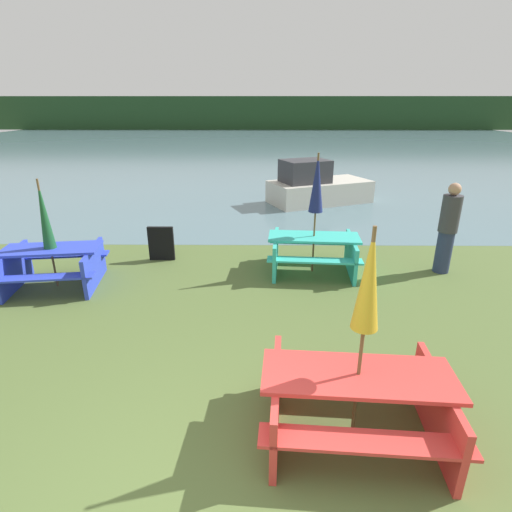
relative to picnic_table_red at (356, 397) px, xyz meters
name	(u,v)px	position (x,y,z in m)	size (l,w,h in m)	color
water	(254,144)	(-1.48, 30.89, -0.46)	(60.00, 50.00, 0.00)	slate
far_treeline	(256,113)	(-1.48, 50.89, 1.54)	(80.00, 1.60, 4.00)	#1E3D1E
picnic_table_red	(356,397)	(0.00, 0.00, 0.00)	(1.98, 1.51, 0.75)	red
picnic_table_blue	(54,263)	(-4.79, 3.55, -0.01)	(1.87, 1.59, 0.76)	blue
picnic_table_teal	(313,250)	(0.10, 4.31, 0.00)	(1.89, 1.51, 0.76)	#33B7A8
umbrella_darkgreen	(44,216)	(-4.79, 3.55, 0.90)	(0.22, 0.22, 2.02)	brown
umbrella_gold	(369,282)	(0.00, 0.00, 1.27)	(0.25, 0.25, 2.26)	brown
umbrella_navy	(317,184)	(0.10, 4.31, 1.33)	(0.28, 0.28, 2.37)	brown
boat	(316,187)	(0.95, 10.32, 0.08)	(3.73, 2.80, 1.48)	beige
person	(448,229)	(2.73, 4.32, 0.45)	(0.36, 0.36, 1.82)	#283351
signboard	(161,244)	(-3.12, 4.91, -0.09)	(0.55, 0.08, 0.75)	black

